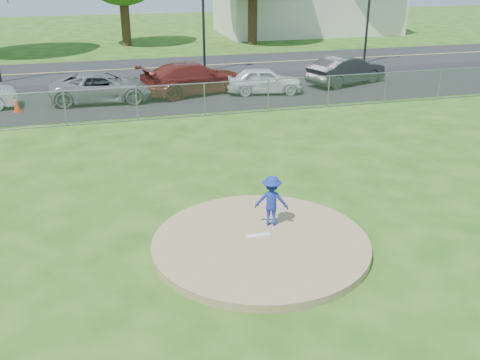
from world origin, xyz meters
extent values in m
plane|color=#244D10|center=(0.00, 10.00, 0.00)|extent=(120.00, 120.00, 0.00)
cylinder|color=#947851|center=(0.00, 0.00, 0.10)|extent=(5.40, 5.40, 0.20)
cube|color=white|center=(0.00, 0.20, 0.22)|extent=(0.60, 0.15, 0.04)
cube|color=gray|center=(0.00, 12.00, 0.75)|extent=(40.00, 0.06, 1.50)
cube|color=black|center=(0.00, 16.50, 0.01)|extent=(50.00, 8.00, 0.01)
cube|color=black|center=(0.00, 24.00, 0.00)|extent=(60.00, 7.00, 0.01)
cube|color=beige|center=(16.00, 38.00, 2.00)|extent=(16.00, 9.00, 4.00)
cylinder|color=#3A2415|center=(-1.00, 34.00, 1.92)|extent=(0.72, 0.72, 3.85)
cylinder|color=#331F12|center=(9.00, 32.00, 2.27)|extent=(0.76, 0.76, 4.55)
cylinder|color=#3C2A16|center=(20.00, 35.00, 2.10)|extent=(0.74, 0.74, 4.20)
cylinder|color=black|center=(3.00, 22.00, 2.80)|extent=(0.16, 0.16, 5.60)
cylinder|color=black|center=(14.00, 22.00, 2.80)|extent=(0.16, 0.16, 5.60)
imported|color=#1B2B97|center=(0.51, 0.75, 0.88)|extent=(1.00, 0.78, 1.35)
cone|color=red|center=(-7.29, 14.86, 0.34)|extent=(0.34, 0.34, 0.65)
imported|color=gray|center=(-3.34, 15.84, 0.72)|extent=(5.22, 2.62, 1.42)
imported|color=maroon|center=(1.26, 16.36, 0.83)|extent=(6.06, 3.85, 1.63)
imported|color=silver|center=(4.89, 15.45, 0.68)|extent=(4.15, 2.20, 1.35)
imported|color=#2A2A2D|center=(10.01, 16.40, 0.79)|extent=(5.04, 3.24, 1.57)
camera|label=1|loc=(-3.47, -11.11, 6.69)|focal=40.00mm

